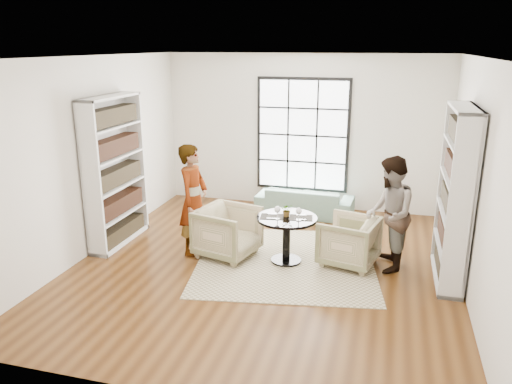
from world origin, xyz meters
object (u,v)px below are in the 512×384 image
(armchair_left, at_px, (228,232))
(wine_glass_right, at_px, (299,211))
(person_right, at_px, (389,214))
(pedestal_table, at_px, (287,229))
(armchair_right, at_px, (349,241))
(person_left, at_px, (193,200))
(wine_glass_left, at_px, (277,210))
(sofa, at_px, (305,201))
(flower_centerpiece, at_px, (287,210))

(armchair_left, relative_size, wine_glass_right, 4.37)
(person_right, height_order, wine_glass_right, person_right)
(pedestal_table, xyz_separation_m, wine_glass_right, (0.20, -0.11, 0.34))
(armchair_right, relative_size, person_left, 0.46)
(pedestal_table, bearing_deg, wine_glass_left, -131.58)
(person_left, xyz_separation_m, person_right, (2.93, 0.17, -0.03))
(person_left, height_order, wine_glass_left, person_left)
(sofa, distance_m, armchair_left, 2.38)
(wine_glass_right, bearing_deg, pedestal_table, 150.55)
(armchair_left, distance_m, wine_glass_right, 1.21)
(pedestal_table, relative_size, wine_glass_left, 4.46)
(armchair_left, bearing_deg, person_right, -71.76)
(pedestal_table, relative_size, sofa, 0.49)
(pedestal_table, height_order, person_left, person_left)
(wine_glass_right, relative_size, flower_centerpiece, 1.00)
(sofa, xyz_separation_m, armchair_left, (-0.81, -2.23, 0.12))
(armchair_left, height_order, person_left, person_left)
(armchair_right, distance_m, person_right, 0.73)
(person_left, xyz_separation_m, flower_centerpiece, (1.47, 0.03, -0.05))
(pedestal_table, xyz_separation_m, person_right, (1.45, 0.17, 0.31))
(armchair_left, bearing_deg, armchair_right, -70.55)
(wine_glass_left, bearing_deg, flower_centerpiece, 55.45)
(pedestal_table, distance_m, wine_glass_right, 0.40)
(flower_centerpiece, bearing_deg, wine_glass_left, -124.55)
(armchair_right, distance_m, wine_glass_left, 1.17)
(person_right, relative_size, flower_centerpiece, 8.54)
(sofa, relative_size, wine_glass_right, 9.34)
(wine_glass_left, distance_m, flower_centerpiece, 0.20)
(armchair_right, bearing_deg, pedestal_table, -65.98)
(armchair_left, relative_size, person_left, 0.49)
(pedestal_table, xyz_separation_m, person_left, (-1.47, -0.00, 0.34))
(person_left, relative_size, wine_glass_left, 8.60)
(armchair_left, xyz_separation_m, wine_glass_left, (0.81, -0.13, 0.47))
(sofa, bearing_deg, armchair_left, 72.73)
(person_left, bearing_deg, sofa, -28.11)
(sofa, relative_size, flower_centerpiece, 9.34)
(wine_glass_left, distance_m, wine_glass_right, 0.31)
(armchair_left, height_order, wine_glass_left, wine_glass_left)
(person_right, height_order, wine_glass_left, person_right)
(person_left, xyz_separation_m, wine_glass_left, (1.36, -0.13, -0.00))
(sofa, distance_m, person_left, 2.68)
(person_left, distance_m, wine_glass_right, 1.67)
(person_left, relative_size, wine_glass_right, 8.83)
(wine_glass_left, relative_size, flower_centerpiece, 1.03)
(person_right, bearing_deg, person_left, -92.22)
(pedestal_table, distance_m, flower_centerpiece, 0.29)
(pedestal_table, distance_m, armchair_right, 0.93)
(sofa, xyz_separation_m, person_right, (1.56, -2.06, 0.57))
(armchair_right, xyz_separation_m, wine_glass_left, (-1.02, -0.30, 0.50))
(pedestal_table, height_order, armchair_right, armchair_right)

